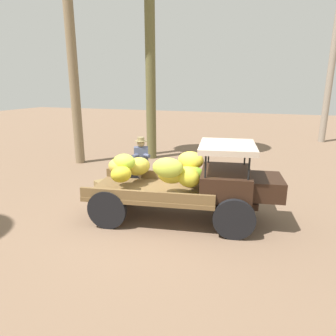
{
  "coord_description": "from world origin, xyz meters",
  "views": [
    {
      "loc": [
        2.45,
        -6.3,
        3.16
      ],
      "look_at": [
        0.19,
        0.16,
        1.27
      ],
      "focal_mm": 32.25,
      "sensor_mm": 36.0,
      "label": 1
    }
  ],
  "objects_px": {
    "truck": "(190,182)",
    "wooden_crate": "(106,189)",
    "farmer": "(141,162)",
    "loose_banana_bunch": "(140,182)"
  },
  "relations": [
    {
      "from": "farmer",
      "to": "wooden_crate",
      "type": "xyz_separation_m",
      "value": [
        -0.91,
        -0.54,
        -0.73
      ]
    },
    {
      "from": "truck",
      "to": "loose_banana_bunch",
      "type": "bearing_deg",
      "value": 130.82
    },
    {
      "from": "wooden_crate",
      "to": "loose_banana_bunch",
      "type": "distance_m",
      "value": 1.25
    },
    {
      "from": "truck",
      "to": "wooden_crate",
      "type": "bearing_deg",
      "value": 156.99
    },
    {
      "from": "truck",
      "to": "farmer",
      "type": "height_order",
      "value": "truck"
    },
    {
      "from": "truck",
      "to": "loose_banana_bunch",
      "type": "height_order",
      "value": "truck"
    },
    {
      "from": "wooden_crate",
      "to": "farmer",
      "type": "bearing_deg",
      "value": 30.66
    },
    {
      "from": "farmer",
      "to": "wooden_crate",
      "type": "distance_m",
      "value": 1.29
    },
    {
      "from": "wooden_crate",
      "to": "loose_banana_bunch",
      "type": "height_order",
      "value": "wooden_crate"
    },
    {
      "from": "truck",
      "to": "farmer",
      "type": "bearing_deg",
      "value": 136.8
    }
  ]
}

